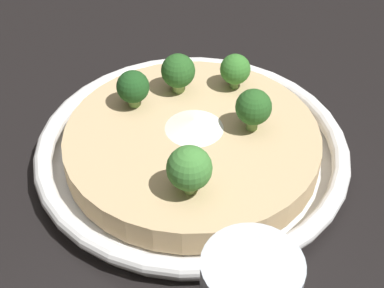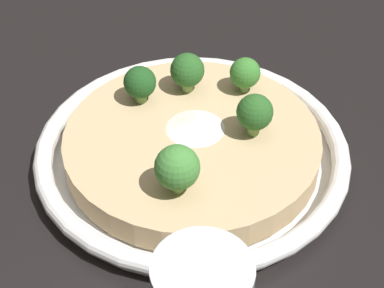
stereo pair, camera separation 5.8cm
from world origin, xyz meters
name	(u,v)px [view 1 (the left image)]	position (x,y,z in m)	size (l,w,h in m)	color
ground_plane	(192,161)	(0.00, 0.00, 0.00)	(6.00, 6.00, 0.00)	black
risotto_bowl	(192,148)	(0.00, 0.00, 0.02)	(0.31, 0.31, 0.04)	white
cheese_sprinkle	(195,124)	(0.00, 0.01, 0.04)	(0.06, 0.06, 0.01)	white
broccoli_back_right	(235,70)	(0.02, 0.09, 0.06)	(0.03, 0.03, 0.04)	#668E47
broccoli_right	(254,108)	(0.05, 0.02, 0.06)	(0.04, 0.04, 0.04)	#759E4C
broccoli_front	(189,169)	(0.02, -0.08, 0.06)	(0.04, 0.04, 0.05)	#84A856
broccoli_back_left	(133,87)	(-0.07, 0.03, 0.06)	(0.03, 0.03, 0.04)	#759E4C
broccoli_back	(178,72)	(-0.03, 0.06, 0.06)	(0.04, 0.04, 0.04)	#84A856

